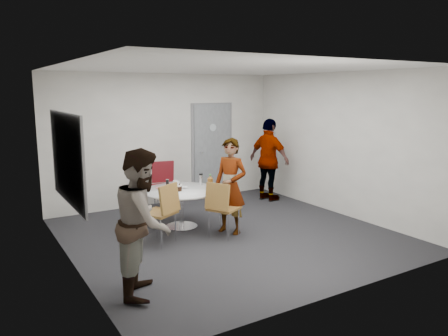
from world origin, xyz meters
TOP-DOWN VIEW (x-y plane):
  - floor at (0.00, 0.00)m, footprint 5.00×5.00m
  - ceiling at (0.00, 0.00)m, footprint 5.00×5.00m
  - wall_back at (0.00, 2.50)m, footprint 5.00×0.00m
  - wall_left at (-2.50, 0.00)m, footprint 0.00×5.00m
  - wall_right at (2.50, 0.00)m, footprint 0.00×5.00m
  - wall_front at (0.00, -2.50)m, footprint 5.00×0.00m
  - door at (1.10, 2.48)m, footprint 1.02×0.17m
  - whiteboard at (-2.46, 0.20)m, footprint 0.04×1.90m
  - table at (-0.48, 0.75)m, footprint 1.29×1.29m
  - chair_near_left at (-1.11, 0.12)m, footprint 0.63×0.65m
  - chair_near_right at (-0.20, -0.08)m, footprint 0.62×0.61m
  - chair_far at (-0.28, 1.98)m, footprint 0.55×0.58m
  - person_main at (0.08, 0.08)m, footprint 0.61×0.69m
  - person_left at (-1.95, -1.26)m, footprint 0.97×1.04m
  - person_right at (1.95, 1.50)m, footprint 0.65×1.11m

SIDE VIEW (x-z plane):
  - floor at x=0.00m, z-range 0.00..0.00m
  - chair_near_right at x=-0.20m, z-range 0.10..1.03m
  - table at x=-0.48m, z-range 0.10..1.06m
  - chair_near_left at x=-1.11m, z-range 0.11..1.07m
  - chair_far at x=-0.28m, z-range 0.11..1.07m
  - person_main at x=0.08m, z-range 0.00..1.59m
  - person_left at x=-1.95m, z-range 0.00..1.72m
  - person_right at x=1.95m, z-range 0.00..1.77m
  - door at x=1.10m, z-range -0.03..2.09m
  - wall_back at x=0.00m, z-range -1.15..3.85m
  - wall_left at x=-2.50m, z-range -1.15..3.85m
  - wall_right at x=2.50m, z-range -1.15..3.85m
  - wall_front at x=0.00m, z-range -1.15..3.85m
  - whiteboard at x=-2.46m, z-range 0.82..2.08m
  - ceiling at x=0.00m, z-range 2.70..2.70m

